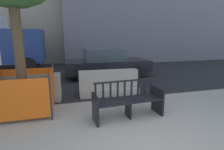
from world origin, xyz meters
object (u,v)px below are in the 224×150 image
at_px(jersey_barrier_left, 27,91).
at_px(car_sedan_mid, 106,63).
at_px(jersey_barrier_centre, 109,84).
at_px(street_bench, 128,102).
at_px(construction_fence, 23,91).

bearing_deg(jersey_barrier_left, car_sedan_mid, 41.67).
bearing_deg(jersey_barrier_left, jersey_barrier_centre, 0.63).
xyz_separation_m(street_bench, car_sedan_mid, (0.56, 4.62, 0.28)).
distance_m(jersey_barrier_centre, car_sedan_mid, 2.85).
xyz_separation_m(jersey_barrier_centre, construction_fence, (-2.49, -0.83, 0.22)).
xyz_separation_m(street_bench, jersey_barrier_left, (-2.58, 1.83, -0.06)).
height_order(street_bench, jersey_barrier_left, street_bench).
relative_size(street_bench, car_sedan_mid, 0.42).
bearing_deg(jersey_barrier_centre, car_sedan_mid, 78.33).
relative_size(jersey_barrier_centre, car_sedan_mid, 0.49).
relative_size(street_bench, construction_fence, 1.17).
bearing_deg(construction_fence, street_bench, -22.22).
bearing_deg(construction_fence, jersey_barrier_centre, 18.50).
distance_m(street_bench, construction_fence, 2.71).
bearing_deg(construction_fence, jersey_barrier_left, 95.91).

